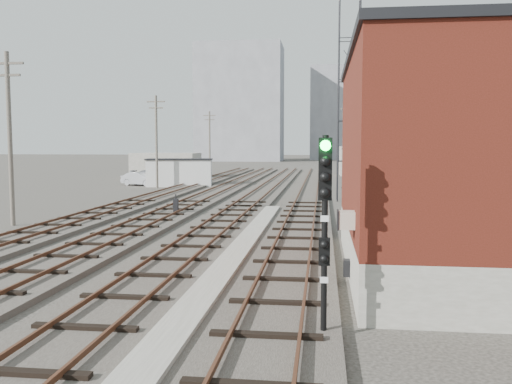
% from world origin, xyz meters
% --- Properties ---
extents(ground, '(320.00, 320.00, 0.00)m').
position_xyz_m(ground, '(0.00, 60.00, 0.00)').
color(ground, '#282621').
rests_on(ground, ground).
extents(track_right, '(3.20, 90.00, 0.39)m').
position_xyz_m(track_right, '(2.50, 39.00, 0.11)').
color(track_right, '#332D28').
rests_on(track_right, ground).
extents(track_mid_right, '(3.20, 90.00, 0.39)m').
position_xyz_m(track_mid_right, '(-1.50, 39.00, 0.11)').
color(track_mid_right, '#332D28').
rests_on(track_mid_right, ground).
extents(track_mid_left, '(3.20, 90.00, 0.39)m').
position_xyz_m(track_mid_left, '(-5.50, 39.00, 0.11)').
color(track_mid_left, '#332D28').
rests_on(track_mid_left, ground).
extents(track_left, '(3.20, 90.00, 0.39)m').
position_xyz_m(track_left, '(-9.50, 39.00, 0.11)').
color(track_left, '#332D28').
rests_on(track_left, ground).
extents(platform_curb, '(0.90, 28.00, 0.26)m').
position_xyz_m(platform_curb, '(0.50, 14.00, 0.13)').
color(platform_curb, gray).
rests_on(platform_curb, ground).
extents(brick_building, '(6.54, 12.20, 7.22)m').
position_xyz_m(brick_building, '(7.50, 12.00, 3.63)').
color(brick_building, gray).
rests_on(brick_building, ground).
extents(lattice_tower, '(1.60, 1.60, 15.00)m').
position_xyz_m(lattice_tower, '(5.50, 35.00, 7.50)').
color(lattice_tower, black).
rests_on(lattice_tower, ground).
extents(utility_pole_left_a, '(1.80, 0.24, 9.00)m').
position_xyz_m(utility_pole_left_a, '(-12.50, 20.00, 4.80)').
color(utility_pole_left_a, '#595147').
rests_on(utility_pole_left_a, ground).
extents(utility_pole_left_b, '(1.80, 0.24, 9.00)m').
position_xyz_m(utility_pole_left_b, '(-12.50, 45.00, 4.80)').
color(utility_pole_left_b, '#595147').
rests_on(utility_pole_left_b, ground).
extents(utility_pole_left_c, '(1.80, 0.24, 9.00)m').
position_xyz_m(utility_pole_left_c, '(-12.50, 70.00, 4.80)').
color(utility_pole_left_c, '#595147').
rests_on(utility_pole_left_c, ground).
extents(utility_pole_right_a, '(1.80, 0.24, 9.00)m').
position_xyz_m(utility_pole_right_a, '(6.50, 28.00, 4.80)').
color(utility_pole_right_a, '#595147').
rests_on(utility_pole_right_a, ground).
extents(utility_pole_right_b, '(1.80, 0.24, 9.00)m').
position_xyz_m(utility_pole_right_b, '(6.50, 58.00, 4.80)').
color(utility_pole_right_b, '#595147').
rests_on(utility_pole_right_b, ground).
extents(apartment_left, '(22.00, 14.00, 30.00)m').
position_xyz_m(apartment_left, '(-18.00, 135.00, 15.00)').
color(apartment_left, gray).
rests_on(apartment_left, ground).
extents(apartment_right, '(16.00, 12.00, 26.00)m').
position_xyz_m(apartment_right, '(8.00, 150.00, 13.00)').
color(apartment_right, gray).
rests_on(apartment_right, ground).
extents(shed_left, '(8.00, 5.00, 3.20)m').
position_xyz_m(shed_left, '(-16.00, 60.00, 1.60)').
color(shed_left, gray).
rests_on(shed_left, ground).
extents(shed_right, '(6.00, 6.00, 4.00)m').
position_xyz_m(shed_right, '(9.00, 70.00, 2.00)').
color(shed_right, gray).
rests_on(shed_right, ground).
extents(signal_mast, '(0.40, 0.42, 4.44)m').
position_xyz_m(signal_mast, '(3.70, 5.16, 2.66)').
color(signal_mast, gray).
rests_on(signal_mast, ground).
extents(switch_stand, '(0.29, 0.29, 1.21)m').
position_xyz_m(switch_stand, '(-5.03, 24.82, 0.57)').
color(switch_stand, black).
rests_on(switch_stand, ground).
extents(site_trailer, '(7.09, 4.00, 2.82)m').
position_xyz_m(site_trailer, '(-10.92, 47.57, 1.42)').
color(site_trailer, silver).
rests_on(site_trailer, ground).
extents(car_red, '(4.14, 2.77, 1.31)m').
position_xyz_m(car_red, '(-12.60, 49.79, 0.65)').
color(car_red, maroon).
rests_on(car_red, ground).
extents(car_silver, '(4.56, 2.96, 1.42)m').
position_xyz_m(car_silver, '(-15.03, 47.60, 0.71)').
color(car_silver, '#A1A3A8').
rests_on(car_silver, ground).
extents(car_grey, '(4.94, 2.13, 1.42)m').
position_xyz_m(car_grey, '(-15.25, 52.29, 0.71)').
color(car_grey, slate).
rests_on(car_grey, ground).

